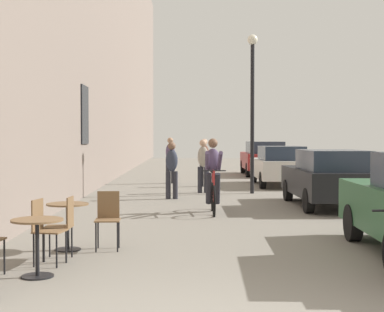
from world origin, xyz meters
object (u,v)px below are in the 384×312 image
(cafe_table_near, at_px, (37,235))
(cafe_chair_near_toward_wall, at_px, (45,227))
(parked_car_fourth, at_px, (264,158))
(cyclist_on_bicycle, at_px, (213,178))
(pedestrian_mid, at_px, (203,163))
(parked_car_second, at_px, (329,177))
(parked_car_third, at_px, (279,165))
(pedestrian_furthest, at_px, (170,158))
(cafe_chair_mid_toward_wall, at_px, (108,216))
(pedestrian_far, at_px, (204,160))
(cafe_chair_mid_toward_street, at_px, (63,223))
(pedestrian_near, at_px, (172,167))
(cafe_table_mid, at_px, (68,216))
(street_lamp, at_px, (252,93))

(cafe_table_near, height_order, cafe_chair_near_toward_wall, cafe_chair_near_toward_wall)
(cafe_chair_near_toward_wall, bearing_deg, parked_car_fourth, 73.69)
(cafe_chair_near_toward_wall, distance_m, cyclist_on_bicycle, 6.03)
(pedestrian_mid, relative_size, parked_car_fourth, 0.38)
(pedestrian_mid, bearing_deg, parked_car_second, -51.03)
(parked_car_third, bearing_deg, cafe_table_near, -110.92)
(pedestrian_mid, bearing_deg, pedestrian_furthest, 106.55)
(pedestrian_furthest, bearing_deg, pedestrian_mid, -73.45)
(cafe_chair_mid_toward_wall, xyz_separation_m, pedestrian_far, (1.86, 11.54, 0.43))
(cafe_chair_mid_toward_street, bearing_deg, cafe_chair_near_toward_wall, -117.60)
(parked_car_second, bearing_deg, cafe_chair_mid_toward_wall, -131.28)
(cyclist_on_bicycle, height_order, pedestrian_furthest, pedestrian_furthest)
(cyclist_on_bicycle, distance_m, parked_car_fourth, 13.61)
(cafe_chair_near_toward_wall, distance_m, cafe_chair_mid_toward_street, 0.38)
(parked_car_fourth, bearing_deg, parked_car_second, -90.08)
(pedestrian_near, height_order, parked_car_second, pedestrian_near)
(cafe_chair_mid_toward_wall, bearing_deg, parked_car_third, 68.86)
(cafe_chair_mid_toward_wall, bearing_deg, pedestrian_furthest, 87.28)
(cafe_table_mid, relative_size, parked_car_second, 0.18)
(cyclist_on_bicycle, bearing_deg, cafe_table_near, -111.82)
(street_lamp, distance_m, parked_car_fourth, 9.10)
(cafe_table_near, xyz_separation_m, pedestrian_near, (1.44, 9.15, 0.38))
(cyclist_on_bicycle, bearing_deg, parked_car_fourth, 77.49)
(cyclist_on_bicycle, bearing_deg, pedestrian_far, 89.75)
(pedestrian_near, distance_m, street_lamp, 3.67)
(cafe_chair_mid_toward_street, relative_size, cyclist_on_bicycle, 0.51)
(pedestrian_furthest, distance_m, parked_car_second, 8.59)
(cyclist_on_bicycle, relative_size, parked_car_second, 0.44)
(cafe_table_mid, relative_size, parked_car_third, 0.18)
(cafe_chair_near_toward_wall, bearing_deg, pedestrian_near, 79.86)
(cafe_table_near, bearing_deg, cafe_chair_mid_toward_wall, 70.57)
(cafe_chair_near_toward_wall, relative_size, cafe_chair_mid_toward_wall, 1.00)
(pedestrian_mid, distance_m, street_lamp, 2.65)
(cafe_chair_near_toward_wall, distance_m, parked_car_second, 8.52)
(cafe_chair_near_toward_wall, distance_m, cafe_chair_mid_toward_wall, 1.31)
(cafe_chair_mid_toward_street, height_order, pedestrian_far, pedestrian_far)
(cafe_chair_mid_toward_street, height_order, parked_car_fourth, parked_car_fourth)
(pedestrian_mid, xyz_separation_m, pedestrian_furthest, (-1.13, 3.79, 0.04))
(pedestrian_mid, relative_size, pedestrian_far, 0.99)
(street_lamp, bearing_deg, parked_car_third, 65.25)
(cafe_table_mid, bearing_deg, street_lamp, 66.86)
(pedestrian_far, bearing_deg, pedestrian_near, -104.17)
(cafe_chair_near_toward_wall, relative_size, street_lamp, 0.18)
(cyclist_on_bicycle, xyz_separation_m, pedestrian_far, (0.03, 7.18, 0.14))
(cafe_chair_near_toward_wall, xyz_separation_m, cafe_table_mid, (0.10, 1.03, 0.00))
(parked_car_second, bearing_deg, parked_car_third, 91.77)
(cafe_chair_mid_toward_wall, height_order, parked_car_fourth, parked_car_fourth)
(cafe_table_near, height_order, pedestrian_near, pedestrian_near)
(parked_car_second, distance_m, parked_car_third, 6.38)
(pedestrian_mid, bearing_deg, cafe_chair_near_toward_wall, -103.43)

